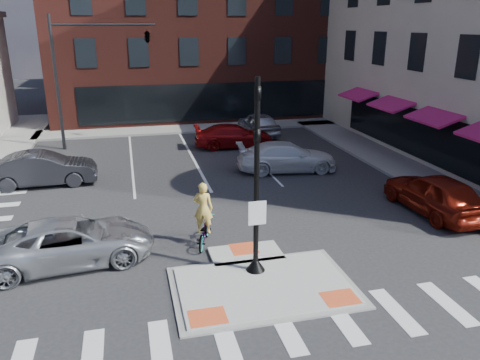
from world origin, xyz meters
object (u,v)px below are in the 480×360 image
object	(u,v)px
bg_car_dark	(43,169)
cyclist	(204,224)
bg_car_red	(234,136)
red_sedan	(435,194)
white_pickup	(287,157)
silver_suv	(71,241)
bg_car_silver	(258,124)

from	to	relation	value
bg_car_dark	cyclist	xyz separation A→B (m)	(6.46, -8.20, -0.04)
bg_car_red	cyclist	bearing A→B (deg)	166.09
bg_car_red	bg_car_dark	bearing A→B (deg)	118.79
red_sedan	white_pickup	size ratio (longest dim) A/B	0.95
silver_suv	white_pickup	xyz separation A→B (m)	(10.16, 7.89, 0.02)
silver_suv	bg_car_dark	size ratio (longest dim) A/B	1.07
bg_car_red	silver_suv	bearing A→B (deg)	151.06
white_pickup	silver_suv	bearing A→B (deg)	134.33
silver_suv	white_pickup	distance (m)	12.86
bg_car_silver	bg_car_red	bearing A→B (deg)	45.71
bg_car_dark	red_sedan	bearing A→B (deg)	-117.24
silver_suv	bg_car_red	distance (m)	15.95
white_pickup	bg_car_red	bearing A→B (deg)	22.47
red_sedan	bg_car_dark	bearing A→B (deg)	-28.06
bg_car_dark	cyclist	distance (m)	10.44
bg_car_dark	bg_car_red	world-z (taller)	bg_car_dark
red_sedan	bg_car_silver	distance (m)	15.73
white_pickup	cyclist	world-z (taller)	cyclist
bg_car_red	cyclist	world-z (taller)	cyclist
white_pickup	cyclist	distance (m)	9.56
silver_suv	bg_car_silver	xyz separation A→B (m)	(10.99, 16.29, 0.07)
silver_suv	cyclist	xyz separation A→B (m)	(4.41, 0.25, 0.04)
cyclist	silver_suv	bearing A→B (deg)	22.03
white_pickup	bg_car_dark	size ratio (longest dim) A/B	1.06
cyclist	bg_car_red	bearing A→B (deg)	-88.65
silver_suv	red_sedan	distance (m)	14.18
bg_car_silver	cyclist	size ratio (longest dim) A/B	2.05
red_sedan	white_pickup	bearing A→B (deg)	-63.38
red_sedan	white_pickup	xyz separation A→B (m)	(-3.99, 7.01, -0.08)
silver_suv	bg_car_red	size ratio (longest dim) A/B	1.07
silver_suv	white_pickup	world-z (taller)	white_pickup
silver_suv	white_pickup	bearing A→B (deg)	-58.38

